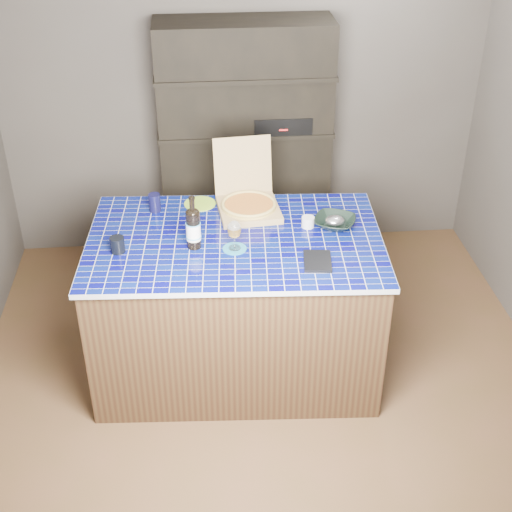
{
  "coord_description": "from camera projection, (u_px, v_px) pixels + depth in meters",
  "views": [
    {
      "loc": [
        -0.35,
        -3.21,
        2.99
      ],
      "look_at": [
        -0.06,
        0.0,
        0.94
      ],
      "focal_mm": 50.0,
      "sensor_mm": 36.0,
      "label": 1
    }
  ],
  "objects": [
    {
      "name": "green_trivet",
      "position": [
        200.0,
        204.0,
        4.37
      ],
      "size": [
        0.19,
        0.19,
        0.01
      ],
      "primitive_type": "cylinder",
      "color": "#90C82A",
      "rests_on": "kitchen_island"
    },
    {
      "name": "dvd_case",
      "position": [
        317.0,
        261.0,
        3.81
      ],
      "size": [
        0.17,
        0.22,
        0.02
      ],
      "primitive_type": "cube",
      "rotation": [
        0.0,
        0.0,
        -0.12
      ],
      "color": "black",
      "rests_on": "kitchen_island"
    },
    {
      "name": "tumbler",
      "position": [
        117.0,
        245.0,
        3.88
      ],
      "size": [
        0.08,
        0.08,
        0.09
      ],
      "primitive_type": "cylinder",
      "color": "black",
      "rests_on": "kitchen_island"
    },
    {
      "name": "foil_contents",
      "position": [
        335.0,
        221.0,
        4.12
      ],
      "size": [
        0.11,
        0.1,
        0.05
      ],
      "primitive_type": "ellipsoid",
      "color": "silver",
      "rests_on": "bowl"
    },
    {
      "name": "mead_bottle",
      "position": [
        193.0,
        228.0,
        3.88
      ],
      "size": [
        0.08,
        0.08,
        0.31
      ],
      "color": "black",
      "rests_on": "kitchen_island"
    },
    {
      "name": "shelving_unit",
      "position": [
        246.0,
        147.0,
        5.13
      ],
      "size": [
        1.2,
        0.41,
        1.8
      ],
      "color": "black",
      "rests_on": "floor"
    },
    {
      "name": "room",
      "position": [
        267.0,
        205.0,
        3.66
      ],
      "size": [
        3.5,
        3.5,
        3.5
      ],
      "color": "brown",
      "rests_on": "ground"
    },
    {
      "name": "teal_trivet",
      "position": [
        235.0,
        249.0,
        3.93
      ],
      "size": [
        0.13,
        0.13,
        0.01
      ],
      "primitive_type": "cylinder",
      "color": "teal",
      "rests_on": "kitchen_island"
    },
    {
      "name": "pizza_box",
      "position": [
        248.0,
        203.0,
        4.27
      ],
      "size": [
        0.39,
        0.46,
        0.39
      ],
      "rotation": [
        0.0,
        0.0,
        0.09
      ],
      "color": "#9E8651",
      "rests_on": "kitchen_island"
    },
    {
      "name": "wine_glass",
      "position": [
        234.0,
        230.0,
        3.86
      ],
      "size": [
        0.08,
        0.08,
        0.17
      ],
      "color": "white",
      "rests_on": "teal_trivet"
    },
    {
      "name": "navy_cup",
      "position": [
        155.0,
        203.0,
        4.27
      ],
      "size": [
        0.07,
        0.07,
        0.11
      ],
      "primitive_type": "cylinder",
      "color": "black",
      "rests_on": "kitchen_island"
    },
    {
      "name": "white_jar",
      "position": [
        308.0,
        222.0,
        4.12
      ],
      "size": [
        0.07,
        0.07,
        0.06
      ],
      "primitive_type": "cylinder",
      "color": "silver",
      "rests_on": "kitchen_island"
    },
    {
      "name": "kitchen_island",
      "position": [
        236.0,
        303.0,
        4.27
      ],
      "size": [
        1.73,
        1.16,
        0.92
      ],
      "rotation": [
        0.0,
        0.0,
        -0.06
      ],
      "color": "#412E19",
      "rests_on": "floor"
    },
    {
      "name": "bowl",
      "position": [
        335.0,
        222.0,
        4.12
      ],
      "size": [
        0.31,
        0.31,
        0.06
      ],
      "primitive_type": "imported",
      "rotation": [
        0.0,
        0.0,
        -0.41
      ],
      "color": "black",
      "rests_on": "kitchen_island"
    }
  ]
}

